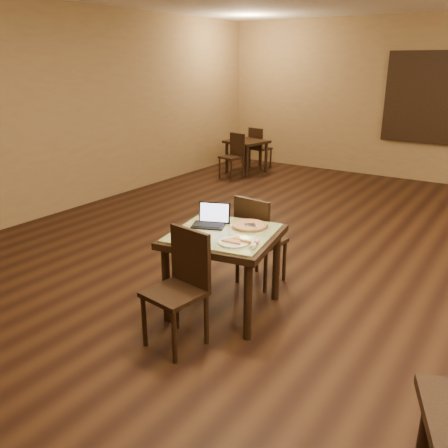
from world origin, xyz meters
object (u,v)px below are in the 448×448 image
Objects in this scene: chair_main_near at (182,281)px; laptop at (211,219)px; other_table_b at (247,146)px; other_table_b_chair_near at (234,153)px; chair_main_far at (257,236)px; tiled_table at (224,243)px; pizza_pan at (249,227)px; other_table_b_chair_far at (258,146)px.

chair_main_near is 2.74× the size of laptop.
other_table_b_chair_near is at bearing -76.71° from other_table_b.
chair_main_far is 4.73m from other_table_b_chair_near.
pizza_pan is at bearing 53.36° from tiled_table.
laptop reaches higher than tiled_table.
chair_main_near reaches higher than pizza_pan.
chair_main_near is 2.74× the size of pizza_pan.
chair_main_near is 1.24m from chair_main_far.
other_table_b_chair_near is 1.01m from other_table_b_chair_far.
other_table_b_chair_near is at bearing 103.29° from other_table_b_chair_far.
tiled_table is 3.07× the size of pizza_pan.
laptop is 0.40× the size of other_table_b_chair_far.
chair_main_far is at bearing -46.30° from other_table_b.
tiled_table is 0.27m from laptop.
chair_main_near is 1.01× the size of chair_main_far.
pizza_pan is 0.41× the size of other_table_b.
chair_main_far reaches higher than tiled_table.
chair_main_near reaches higher than other_table_b_chair_far.
other_table_b_chair_far reaches higher than tiled_table.
chair_main_far is at bearing 47.71° from laptop.
laptop is at bearing -50.88° from other_table_b.
laptop reaches higher than pizza_pan.
other_table_b_chair_near is (-2.75, 5.10, -0.05)m from chair_main_near.
tiled_table is at bearing -116.57° from pizza_pan.
chair_main_far is 5.60m from other_table_b_chair_far.
other_table_b is 0.97× the size of other_table_b_chair_near.
tiled_table reaches higher than other_table_b.
other_table_b_chair_far is (-2.89, 5.25, -0.28)m from pizza_pan.
chair_main_near is at bearing 96.43° from chair_main_far.
other_table_b is (-2.76, 5.60, 0.02)m from chair_main_near.
tiled_table is at bearing -47.04° from other_table_b_chair_near.
chair_main_near is 1.10× the size of other_table_b_chair_far.
pizza_pan is (0.12, 0.24, 0.11)m from tiled_table.
other_table_b_chair_near is at bearing 111.32° from tiled_table.
chair_main_near is 0.89m from pizza_pan.
other_table_b_chair_near reaches higher than tiled_table.
other_table_b is at bearing 124.12° from chair_main_near.
chair_main_far is at bearing 98.77° from chair_main_near.
chair_main_far is 5.16m from other_table_b.
other_table_b_chair_near is at bearing 97.96° from laptop.
pizza_pan is (0.11, 0.86, 0.23)m from chair_main_near.
other_table_b_chair_near reaches higher than pizza_pan.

